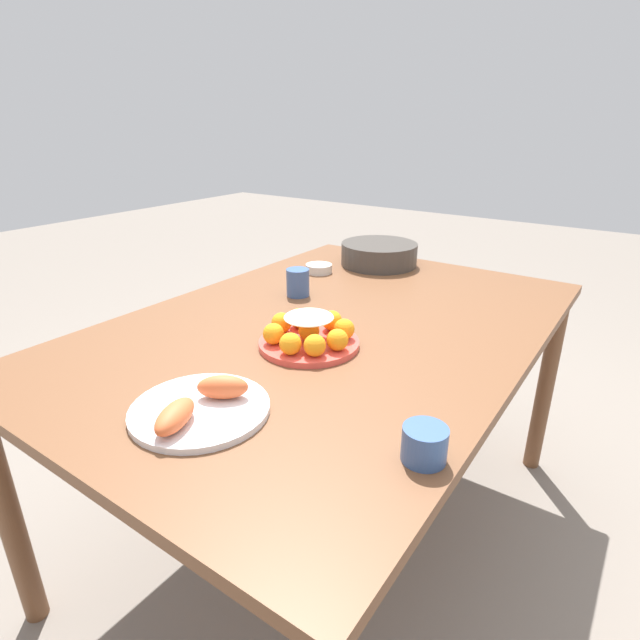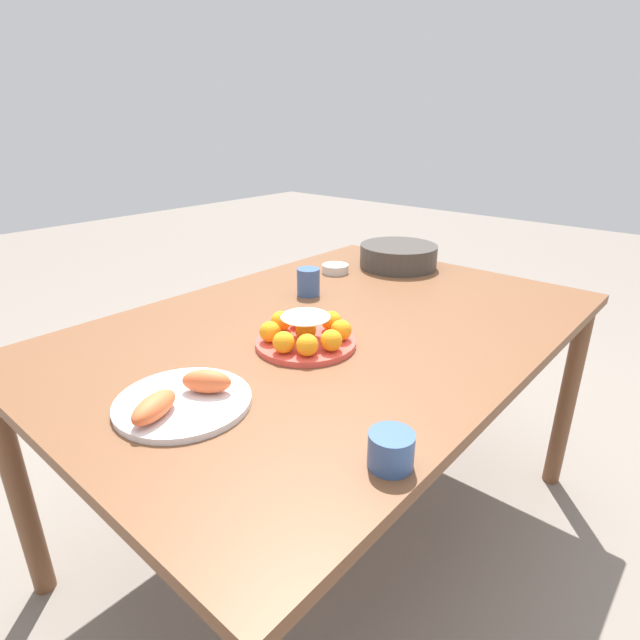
{
  "view_description": "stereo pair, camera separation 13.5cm",
  "coord_description": "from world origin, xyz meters",
  "px_view_note": "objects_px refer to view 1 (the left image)",
  "views": [
    {
      "loc": [
        -1.11,
        -0.74,
        1.31
      ],
      "look_at": [
        -0.08,
        -0.02,
        0.8
      ],
      "focal_mm": 28.0,
      "sensor_mm": 36.0,
      "label": 1
    },
    {
      "loc": [
        -1.03,
        -0.84,
        1.31
      ],
      "look_at": [
        -0.08,
        -0.02,
        0.8
      ],
      "focal_mm": 28.0,
      "sensor_mm": 36.0,
      "label": 2
    }
  ],
  "objects_px": {
    "cup_far": "(298,282)",
    "serving_bowl": "(379,253)",
    "sauce_bowl": "(319,268)",
    "cake_plate": "(309,334)",
    "dining_table": "(330,347)",
    "cup_near": "(424,444)",
    "seafood_platter": "(200,407)"
  },
  "relations": [
    {
      "from": "cake_plate",
      "to": "cup_near",
      "type": "distance_m",
      "value": 0.51
    },
    {
      "from": "dining_table",
      "to": "seafood_platter",
      "type": "height_order",
      "value": "seafood_platter"
    },
    {
      "from": "cup_far",
      "to": "serving_bowl",
      "type": "bearing_deg",
      "value": -4.73
    },
    {
      "from": "cake_plate",
      "to": "sauce_bowl",
      "type": "height_order",
      "value": "cake_plate"
    },
    {
      "from": "serving_bowl",
      "to": "cup_far",
      "type": "height_order",
      "value": "cup_far"
    },
    {
      "from": "serving_bowl",
      "to": "seafood_platter",
      "type": "relative_size",
      "value": 1.08
    },
    {
      "from": "cup_near",
      "to": "dining_table",
      "type": "bearing_deg",
      "value": 48.4
    },
    {
      "from": "dining_table",
      "to": "cup_near",
      "type": "height_order",
      "value": "cup_near"
    },
    {
      "from": "sauce_bowl",
      "to": "seafood_platter",
      "type": "height_order",
      "value": "seafood_platter"
    },
    {
      "from": "seafood_platter",
      "to": "cup_near",
      "type": "relative_size",
      "value": 3.53
    },
    {
      "from": "dining_table",
      "to": "serving_bowl",
      "type": "relative_size",
      "value": 5.29
    },
    {
      "from": "serving_bowl",
      "to": "seafood_platter",
      "type": "xyz_separation_m",
      "value": [
        -1.17,
        -0.23,
        -0.03
      ]
    },
    {
      "from": "dining_table",
      "to": "cup_near",
      "type": "xyz_separation_m",
      "value": [
        -0.43,
        -0.48,
        0.11
      ]
    },
    {
      "from": "dining_table",
      "to": "cup_near",
      "type": "bearing_deg",
      "value": -131.6
    },
    {
      "from": "cake_plate",
      "to": "serving_bowl",
      "type": "xyz_separation_m",
      "value": [
        0.78,
        0.22,
        0.01
      ]
    },
    {
      "from": "cake_plate",
      "to": "sauce_bowl",
      "type": "xyz_separation_m",
      "value": [
        0.56,
        0.36,
        -0.02
      ]
    },
    {
      "from": "dining_table",
      "to": "cup_far",
      "type": "height_order",
      "value": "cup_far"
    },
    {
      "from": "serving_bowl",
      "to": "cup_far",
      "type": "xyz_separation_m",
      "value": [
        -0.48,
        0.04,
        -0.0
      ]
    },
    {
      "from": "cup_near",
      "to": "cup_far",
      "type": "bearing_deg",
      "value": 51.16
    },
    {
      "from": "cup_far",
      "to": "seafood_platter",
      "type": "bearing_deg",
      "value": -158.14
    },
    {
      "from": "sauce_bowl",
      "to": "cake_plate",
      "type": "bearing_deg",
      "value": -147.21
    },
    {
      "from": "cake_plate",
      "to": "cup_far",
      "type": "distance_m",
      "value": 0.4
    },
    {
      "from": "cake_plate",
      "to": "cup_near",
      "type": "relative_size",
      "value": 3.29
    },
    {
      "from": "sauce_bowl",
      "to": "serving_bowl",
      "type": "bearing_deg",
      "value": -30.88
    },
    {
      "from": "serving_bowl",
      "to": "cup_near",
      "type": "bearing_deg",
      "value": -147.81
    },
    {
      "from": "dining_table",
      "to": "serving_bowl",
      "type": "bearing_deg",
      "value": 16.08
    },
    {
      "from": "serving_bowl",
      "to": "cup_far",
      "type": "bearing_deg",
      "value": 175.27
    },
    {
      "from": "dining_table",
      "to": "sauce_bowl",
      "type": "xyz_separation_m",
      "value": [
        0.39,
        0.31,
        0.1
      ]
    },
    {
      "from": "seafood_platter",
      "to": "cup_near",
      "type": "xyz_separation_m",
      "value": [
        0.12,
        -0.42,
        0.01
      ]
    },
    {
      "from": "dining_table",
      "to": "cup_far",
      "type": "relative_size",
      "value": 17.62
    },
    {
      "from": "sauce_bowl",
      "to": "seafood_platter",
      "type": "relative_size",
      "value": 0.36
    },
    {
      "from": "serving_bowl",
      "to": "seafood_platter",
      "type": "height_order",
      "value": "serving_bowl"
    }
  ]
}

